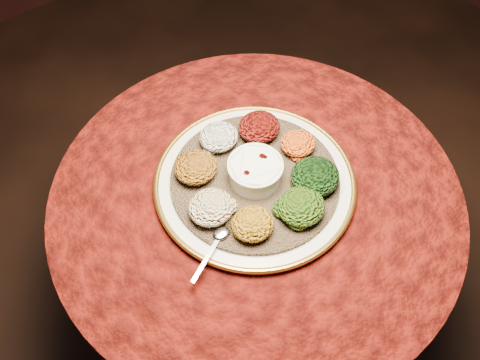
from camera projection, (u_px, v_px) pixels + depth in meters
table at (255, 233)px, 1.38m from camera, size 0.96×0.96×0.73m
platter at (255, 182)px, 1.24m from camera, size 0.60×0.60×0.02m
injera at (255, 180)px, 1.23m from camera, size 0.51×0.51×0.01m
stew_bowl at (255, 170)px, 1.20m from camera, size 0.13×0.13×0.05m
spoon at (219, 237)px, 1.13m from camera, size 0.14×0.07×0.01m
portion_ayib at (219, 137)px, 1.27m from camera, size 0.09×0.09×0.05m
portion_kitfo at (259, 127)px, 1.28m from camera, size 0.10×0.10×0.05m
portion_tikil at (298, 143)px, 1.26m from camera, size 0.08×0.08×0.04m
portion_gomen at (315, 176)px, 1.20m from camera, size 0.11×0.11×0.05m
portion_mixveg at (301, 206)px, 1.15m from camera, size 0.11×0.10×0.05m
portion_kik at (253, 224)px, 1.13m from camera, size 0.09×0.09×0.04m
portion_timatim at (211, 207)px, 1.15m from camera, size 0.10×0.10×0.05m
portion_shiro at (196, 168)px, 1.21m from camera, size 0.10×0.09×0.05m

